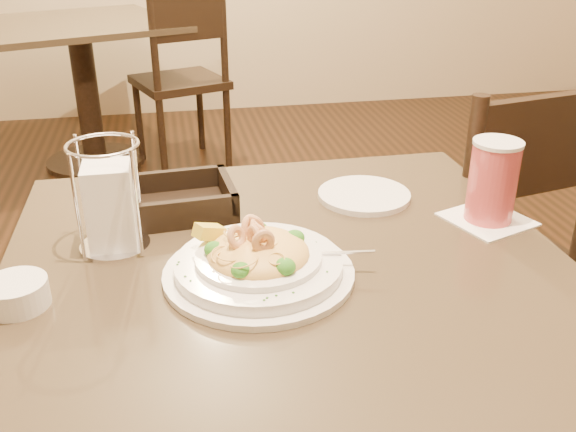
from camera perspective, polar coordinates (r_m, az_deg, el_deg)
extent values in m
cube|color=#4C3E2B|center=(1.02, 0.22, -5.30)|extent=(0.90, 0.90, 0.03)
cylinder|color=black|center=(3.68, -16.68, 4.72)|extent=(0.52, 0.52, 0.03)
cylinder|color=black|center=(3.57, -17.42, 10.17)|extent=(0.12, 0.12, 0.70)
cube|color=#4C3E2B|center=(3.50, -18.22, 15.89)|extent=(1.16, 1.16, 0.03)
cube|color=black|center=(1.77, 15.85, -2.88)|extent=(0.50, 0.50, 0.04)
cylinder|color=black|center=(2.10, 16.03, -5.41)|extent=(0.04, 0.04, 0.43)
cylinder|color=black|center=(1.92, 7.43, -7.75)|extent=(0.04, 0.04, 0.43)
cylinder|color=black|center=(1.89, 22.74, -10.45)|extent=(0.04, 0.04, 0.43)
cylinder|color=black|center=(1.68, 13.66, -13.87)|extent=(0.04, 0.04, 0.43)
cylinder|color=black|center=(1.43, 15.66, 1.36)|extent=(0.04, 0.04, 0.46)
cube|color=black|center=(1.51, 21.57, 5.88)|extent=(0.36, 0.10, 0.22)
cube|color=black|center=(3.44, -9.63, 11.67)|extent=(0.54, 0.54, 0.04)
cylinder|color=black|center=(3.73, -7.80, 9.12)|extent=(0.04, 0.04, 0.43)
cylinder|color=black|center=(3.61, -13.10, 8.15)|extent=(0.04, 0.04, 0.43)
cylinder|color=black|center=(3.41, -5.39, 7.68)|extent=(0.04, 0.04, 0.43)
cylinder|color=black|center=(3.29, -11.10, 6.59)|extent=(0.04, 0.04, 0.43)
cylinder|color=black|center=(3.30, -5.75, 15.72)|extent=(0.04, 0.04, 0.46)
cylinder|color=black|center=(3.16, -11.86, 14.91)|extent=(0.04, 0.04, 0.46)
cube|color=black|center=(3.21, -8.87, 17.10)|extent=(0.35, 0.15, 0.22)
cylinder|color=white|center=(0.99, -2.61, -5.09)|extent=(0.29, 0.29, 0.01)
cylinder|color=white|center=(0.98, -2.63, -4.36)|extent=(0.26, 0.26, 0.02)
cylinder|color=white|center=(0.97, -2.65, -3.66)|extent=(0.19, 0.19, 0.01)
ellipsoid|color=#E3B253|center=(0.97, -2.65, -3.37)|extent=(0.16, 0.16, 0.05)
cube|color=yellow|center=(1.01, -7.04, -1.42)|extent=(0.06, 0.05, 0.04)
cube|color=silver|center=(0.99, 4.56, -3.28)|extent=(0.11, 0.03, 0.01)
cube|color=silver|center=(0.97, 1.18, -3.42)|extent=(0.03, 0.02, 0.00)
torus|color=#E3B253|center=(0.95, -3.41, -2.93)|extent=(0.03, 0.03, 0.02)
torus|color=#E3B253|center=(0.93, -5.25, -3.57)|extent=(0.05, 0.05, 0.01)
torus|color=#E3B253|center=(1.00, -3.46, -1.31)|extent=(0.05, 0.05, 0.03)
torus|color=#E3B253|center=(0.93, -2.39, -4.19)|extent=(0.04, 0.03, 0.03)
torus|color=#E3B253|center=(0.97, -2.18, -2.48)|extent=(0.03, 0.03, 0.01)
torus|color=#E3B253|center=(0.91, -1.04, -3.81)|extent=(0.03, 0.03, 0.01)
torus|color=#E3B253|center=(0.97, -5.04, -1.71)|extent=(0.03, 0.04, 0.02)
torus|color=#E3B253|center=(0.93, -2.24, -4.27)|extent=(0.05, 0.05, 0.03)
torus|color=#E3B253|center=(0.95, -2.98, -2.64)|extent=(0.05, 0.05, 0.01)
torus|color=#E3B253|center=(0.94, -5.85, -3.50)|extent=(0.04, 0.04, 0.02)
torus|color=#E3B253|center=(0.96, -2.45, -2.65)|extent=(0.05, 0.05, 0.01)
torus|color=#E3B253|center=(0.98, -4.30, -1.71)|extent=(0.04, 0.04, 0.03)
torus|color=#E3B253|center=(0.97, -3.46, -2.61)|extent=(0.05, 0.05, 0.01)
torus|color=#E3B253|center=(0.95, -1.80, -2.24)|extent=(0.04, 0.04, 0.01)
torus|color=#E3B253|center=(0.98, -2.69, -2.26)|extent=(0.03, 0.03, 0.02)
torus|color=#E3B253|center=(0.95, -2.61, -2.60)|extent=(0.04, 0.04, 0.03)
torus|color=#E3B253|center=(0.91, -3.91, -4.08)|extent=(0.06, 0.06, 0.02)
torus|color=#E3B253|center=(0.97, -1.59, -1.56)|extent=(0.04, 0.04, 0.02)
torus|color=#E3B253|center=(0.94, -4.03, -2.81)|extent=(0.06, 0.04, 0.04)
torus|color=#F0AD76|center=(0.97, -3.25, -0.98)|extent=(0.04, 0.04, 0.04)
torus|color=#F0AD76|center=(0.94, -3.02, -1.88)|extent=(0.02, 0.04, 0.04)
torus|color=#F0AD76|center=(0.95, -3.17, -1.41)|extent=(0.02, 0.04, 0.04)
torus|color=#F0AD76|center=(0.95, -2.67, -1.50)|extent=(0.03, 0.04, 0.04)
torus|color=#F0AD76|center=(0.93, -2.22, -2.30)|extent=(0.04, 0.02, 0.04)
torus|color=#F0AD76|center=(0.97, -3.05, -0.90)|extent=(0.04, 0.03, 0.04)
torus|color=#F0AD76|center=(0.95, -2.50, -1.48)|extent=(0.04, 0.04, 0.04)
torus|color=#F0AD76|center=(0.94, -4.60, -1.90)|extent=(0.04, 0.04, 0.04)
ellipsoid|color=#226216|center=(1.00, 0.60, -1.94)|extent=(0.03, 0.03, 0.02)
ellipsoid|color=#226216|center=(1.02, -2.67, -1.17)|extent=(0.03, 0.03, 0.02)
ellipsoid|color=#226216|center=(0.97, -6.58, -2.95)|extent=(0.03, 0.03, 0.02)
ellipsoid|color=#226216|center=(0.91, -4.19, -4.83)|extent=(0.03, 0.03, 0.02)
ellipsoid|color=#226216|center=(0.92, -0.30, -4.53)|extent=(0.03, 0.03, 0.02)
cube|color=#266619|center=(1.01, 2.20, -2.50)|extent=(0.00, 0.00, 0.00)
cube|color=#266619|center=(1.07, -5.75, -1.10)|extent=(0.00, 0.00, 0.00)
cube|color=#266619|center=(0.88, -2.14, -7.47)|extent=(0.00, 0.00, 0.00)
cube|color=#266619|center=(0.97, -9.81, -4.26)|extent=(0.00, 0.00, 0.00)
cube|color=#266619|center=(0.99, 2.94, -3.35)|extent=(0.00, 0.00, 0.00)
cube|color=#266619|center=(0.89, 0.48, -6.82)|extent=(0.00, 0.00, 0.00)
cube|color=#266619|center=(1.02, 2.48, -2.34)|extent=(0.00, 0.00, 0.00)
cube|color=#266619|center=(0.94, -9.13, -5.31)|extent=(0.00, 0.00, 0.00)
cube|color=#266619|center=(0.93, -8.66, -5.70)|extent=(0.00, 0.00, 0.00)
cube|color=#266619|center=(0.89, -1.05, -7.07)|extent=(0.00, 0.00, 0.00)
cube|color=#266619|center=(1.07, -2.59, -0.96)|extent=(0.00, 0.00, 0.00)
cube|color=#266619|center=(1.05, -5.59, -1.62)|extent=(0.00, 0.00, 0.00)
cube|color=#266619|center=(1.07, -5.32, -1.12)|extent=(0.00, 0.00, 0.00)
cube|color=#266619|center=(1.06, -6.39, -1.23)|extent=(0.00, 0.00, 0.00)
cube|color=#266619|center=(0.94, 3.50, -4.96)|extent=(0.00, 0.00, 0.00)
cube|color=#266619|center=(0.88, -1.88, -7.28)|extent=(0.00, 0.00, 0.00)
cube|color=#266619|center=(1.02, 1.94, -2.32)|extent=(0.00, 0.00, 0.00)
cube|color=#266619|center=(0.98, -9.69, -4.04)|extent=(0.00, 0.00, 0.00)
cube|color=white|center=(1.21, 17.28, -0.28)|extent=(0.17, 0.17, 0.00)
cylinder|color=#C6464A|center=(1.18, 17.74, 2.92)|extent=(0.08, 0.08, 0.14)
cylinder|color=white|center=(1.16, 18.21, 6.20)|extent=(0.09, 0.09, 0.01)
cube|color=black|center=(1.21, -9.56, 0.71)|extent=(0.21, 0.17, 0.01)
cube|color=black|center=(1.20, -5.37, 2.37)|extent=(0.03, 0.16, 0.04)
cube|color=black|center=(1.19, -13.98, 1.39)|extent=(0.03, 0.16, 0.04)
cube|color=black|center=(1.26, -10.03, 3.18)|extent=(0.20, 0.03, 0.04)
cube|color=black|center=(1.13, -9.23, 0.45)|extent=(0.20, 0.03, 0.04)
cylinder|color=silver|center=(1.11, -15.09, -2.51)|extent=(0.12, 0.12, 0.01)
torus|color=silver|center=(1.04, -16.19, 6.08)|extent=(0.12, 0.12, 0.01)
cube|color=white|center=(1.07, -15.53, 0.90)|extent=(0.08, 0.08, 0.14)
cylinder|color=silver|center=(1.03, -18.24, 0.62)|extent=(0.01, 0.01, 0.18)
cylinder|color=silver|center=(1.02, -13.30, 1.04)|extent=(0.01, 0.01, 0.18)
cylinder|color=silver|center=(1.11, -17.80, 2.54)|extent=(0.01, 0.01, 0.18)
cylinder|color=silver|center=(1.11, -13.22, 2.94)|extent=(0.01, 0.01, 0.18)
cylinder|color=white|center=(1.25, 6.78, 1.85)|extent=(0.23, 0.23, 0.01)
cylinder|color=white|center=(0.99, -23.00, -6.38)|extent=(0.12, 0.12, 0.04)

